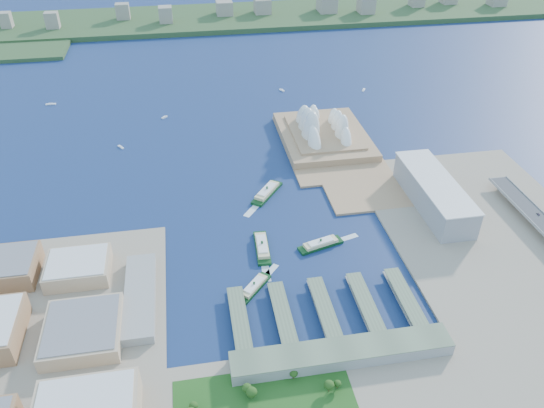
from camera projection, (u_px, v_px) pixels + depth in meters
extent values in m
plane|color=#0F1A46|center=(294.00, 264.00, 583.81)|extent=(3000.00, 3000.00, 0.00)
cube|color=gray|center=(39.00, 373.00, 462.50)|extent=(220.00, 390.00, 3.00)
cube|color=gray|center=(520.00, 268.00, 576.05)|extent=(240.00, 500.00, 3.00)
cube|color=#9E7A56|center=(328.00, 145.00, 809.36)|extent=(135.00, 220.00, 3.00)
cube|color=#2D4926|center=(217.00, 18.00, 1376.82)|extent=(2200.00, 260.00, 12.00)
cube|color=gray|center=(434.00, 193.00, 664.63)|extent=(45.00, 155.00, 35.00)
cube|color=gray|center=(342.00, 353.00, 471.12)|extent=(200.00, 28.00, 12.00)
imported|color=slate|center=(538.00, 214.00, 636.18)|extent=(2.03, 4.99, 1.45)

